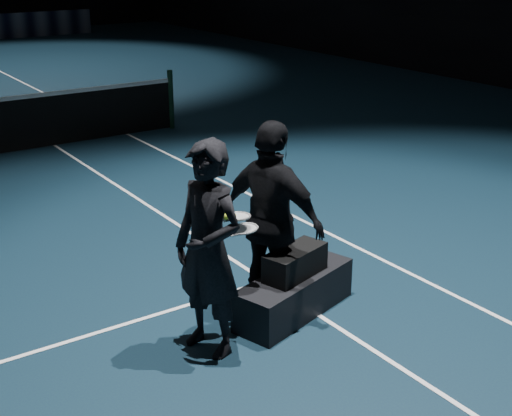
{
  "coord_description": "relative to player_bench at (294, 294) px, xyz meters",
  "views": [
    {
      "loc": [
        0.26,
        -11.88,
        3.32
      ],
      "look_at": [
        3.52,
        -7.08,
        1.15
      ],
      "focal_mm": 50.0,
      "sensor_mm": 36.0,
      "label": 1
    }
  ],
  "objects": [
    {
      "name": "net_post_right",
      "position": [
        2.45,
        7.1,
        0.35
      ],
      "size": [
        0.1,
        0.1,
        1.1
      ],
      "primitive_type": "cylinder",
      "color": "black",
      "rests_on": "floor"
    },
    {
      "name": "tennis_balls",
      "position": [
        -0.73,
        -0.01,
        0.97
      ],
      "size": [
        0.12,
        0.1,
        0.12
      ],
      "primitive_type": null,
      "color": "#C9ED32",
      "rests_on": "racket_upper"
    },
    {
      "name": "racket_lower",
      "position": [
        -0.54,
        0.04,
        0.78
      ],
      "size": [
        0.71,
        0.4,
        0.03
      ],
      "primitive_type": null,
      "rotation": [
        0.0,
        0.0,
        0.28
      ],
      "color": "black",
      "rests_on": "player_a"
    },
    {
      "name": "player_b",
      "position": [
        -0.16,
        0.15,
        0.73
      ],
      "size": [
        0.78,
        1.18,
        1.87
      ],
      "primitive_type": "imported",
      "rotation": [
        0.0,
        0.0,
        1.9
      ],
      "color": "black",
      "rests_on": "floor"
    },
    {
      "name": "racket_upper",
      "position": [
        -0.6,
        0.06,
        0.9
      ],
      "size": [
        0.71,
        0.44,
        0.1
      ],
      "primitive_type": null,
      "rotation": [
        0.0,
        0.1,
        0.35
      ],
      "color": "black",
      "rests_on": "player_b"
    },
    {
      "name": "racket_bag",
      "position": [
        0.0,
        0.0,
        0.33
      ],
      "size": [
        0.72,
        0.46,
        0.26
      ],
      "primitive_type": "cube",
      "rotation": [
        0.0,
        0.0,
        0.28
      ],
      "color": "black",
      "rests_on": "player_bench"
    },
    {
      "name": "player_bench",
      "position": [
        0.0,
        0.0,
        0.0
      ],
      "size": [
        1.4,
        0.8,
        0.4
      ],
      "primitive_type": "cube",
      "rotation": [
        0.0,
        0.0,
        0.28
      ],
      "color": "black",
      "rests_on": "floor"
    },
    {
      "name": "player_a",
      "position": [
        -0.98,
        -0.09,
        0.73
      ],
      "size": [
        0.62,
        0.78,
        1.87
      ],
      "primitive_type": "imported",
      "rotation": [
        0.0,
        0.0,
        -1.28
      ],
      "color": "black",
      "rests_on": "floor"
    },
    {
      "name": "bag_signature",
      "position": [
        0.0,
        -0.14,
        0.33
      ],
      "size": [
        0.3,
        0.09,
        0.09
      ],
      "primitive_type": "cube",
      "rotation": [
        0.0,
        0.0,
        0.28
      ],
      "color": "white",
      "rests_on": "racket_bag"
    }
  ]
}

